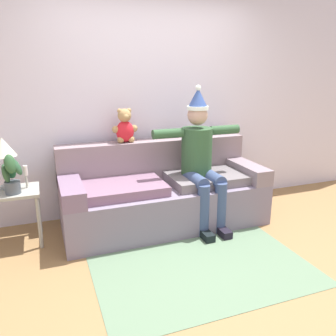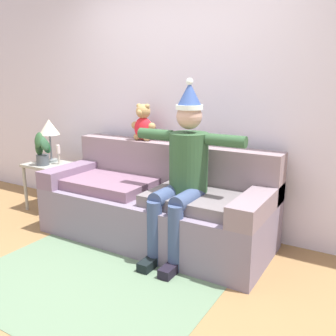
# 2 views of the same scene
# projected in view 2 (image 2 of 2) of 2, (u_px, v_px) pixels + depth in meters

# --- Properties ---
(ground_plane) EXTENTS (10.00, 10.00, 0.00)m
(ground_plane) POSITION_uv_depth(u_px,v_px,m) (85.00, 285.00, 2.77)
(ground_plane) COLOR olive
(back_wall) EXTENTS (7.00, 0.10, 2.70)m
(back_wall) POSITION_uv_depth(u_px,v_px,m) (184.00, 97.00, 3.74)
(back_wall) COLOR silver
(back_wall) RESTS_ON ground_plane
(couch) EXTENTS (2.22, 0.90, 0.90)m
(couch) POSITION_uv_depth(u_px,v_px,m) (157.00, 203.00, 3.54)
(couch) COLOR gray
(couch) RESTS_ON ground_plane
(person_seated) EXTENTS (1.02, 0.77, 1.53)m
(person_seated) POSITION_uv_depth(u_px,v_px,m) (183.00, 169.00, 3.11)
(person_seated) COLOR #305533
(person_seated) RESTS_ON ground_plane
(teddy_bear) EXTENTS (0.29, 0.17, 0.38)m
(teddy_bear) POSITION_uv_depth(u_px,v_px,m) (143.00, 124.00, 3.77)
(teddy_bear) COLOR red
(teddy_bear) RESTS_ON couch
(side_table) EXTENTS (0.50, 0.42, 0.56)m
(side_table) POSITION_uv_depth(u_px,v_px,m) (49.00, 172.00, 4.31)
(side_table) COLOR #9EA095
(side_table) RESTS_ON ground_plane
(table_lamp) EXTENTS (0.24, 0.24, 0.51)m
(table_lamp) POSITION_uv_depth(u_px,v_px,m) (49.00, 129.00, 4.28)
(table_lamp) COLOR gray
(table_lamp) RESTS_ON side_table
(potted_plant) EXTENTS (0.21, 0.23, 0.40)m
(potted_plant) POSITION_uv_depth(u_px,v_px,m) (42.00, 150.00, 4.16)
(potted_plant) COLOR #4C555D
(potted_plant) RESTS_ON side_table
(candle_tall) EXTENTS (0.04, 0.04, 0.21)m
(candle_tall) POSITION_uv_depth(u_px,v_px,m) (38.00, 151.00, 4.30)
(candle_tall) COLOR beige
(candle_tall) RESTS_ON side_table
(candle_short) EXTENTS (0.04, 0.04, 0.23)m
(candle_short) POSITION_uv_depth(u_px,v_px,m) (58.00, 152.00, 4.21)
(candle_short) COLOR beige
(candle_short) RESTS_ON side_table
(area_rug) EXTENTS (1.89, 1.24, 0.01)m
(area_rug) POSITION_uv_depth(u_px,v_px,m) (82.00, 286.00, 2.74)
(area_rug) COLOR slate
(area_rug) RESTS_ON ground_plane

